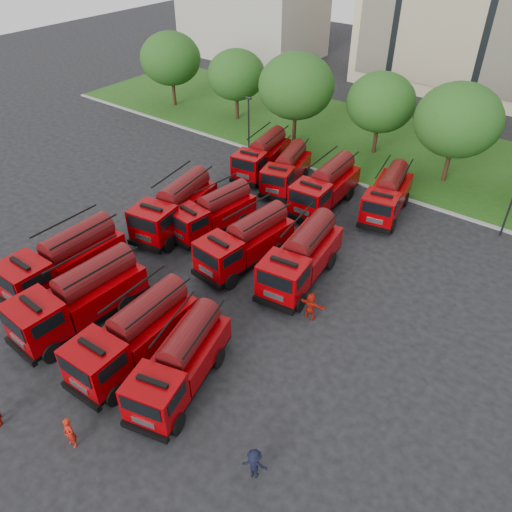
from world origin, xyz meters
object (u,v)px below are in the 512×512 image
Objects in this scene: fire_truck_2 at (134,334)px; firefighter_3 at (254,475)px; firefighter_4 at (98,283)px; fire_truck_9 at (287,169)px; firefighter_2 at (193,386)px; fire_truck_5 at (214,212)px; fire_truck_11 at (388,194)px; fire_truck_4 at (175,206)px; fire_truck_0 at (64,260)px; fire_truck_10 at (326,186)px; fire_truck_8 at (262,155)px; firefighter_0 at (74,444)px; fire_truck_7 at (302,256)px; fire_truck_3 at (180,362)px; fire_truck_6 at (246,241)px; fire_truck_1 at (80,297)px; firefighter_5 at (310,317)px.

firefighter_3 is (8.61, -1.54, -1.65)m from fire_truck_2.
firefighter_4 is at bearing -39.01° from firefighter_3.
firefighter_2 is (7.76, -19.39, -1.46)m from fire_truck_9.
fire_truck_5 is 12.65m from fire_truck_11.
fire_truck_11 is (10.88, 10.65, -0.15)m from fire_truck_4.
fire_truck_9 is at bearing 79.07° from fire_truck_0.
fire_truck_2 reaches higher than fire_truck_10.
fire_truck_4 reaches higher than fire_truck_8.
fire_truck_0 is 3.91× the size of firefighter_2.
fire_truck_0 is at bearing -115.51° from fire_truck_9.
firefighter_2 reaches higher than firefighter_0.
firefighter_0 reaches higher than firefighter_3.
fire_truck_7 is 11.91m from fire_truck_9.
fire_truck_6 is at bearing 95.87° from fire_truck_3.
fire_truck_7 is at bearing -108.00° from firefighter_4.
fire_truck_0 is 1.04× the size of fire_truck_6.
fire_truck_1 reaches higher than fire_truck_2.
fire_truck_3 is 8.16m from firefighter_5.
fire_truck_5 is 0.92× the size of fire_truck_10.
fire_truck_3 is at bearing -83.93° from fire_truck_9.
fire_truck_9 is (-3.71, 9.99, -0.15)m from fire_truck_6.
fire_truck_9 is 24.88m from firefighter_3.
fire_truck_8 is at bearing 164.18° from fire_truck_10.
fire_truck_8 reaches higher than firefighter_4.
fire_truck_4 is 1.10× the size of fire_truck_8.
fire_truck_8 is 4.17× the size of firefighter_0.
fire_truck_8 reaches higher than firefighter_2.
fire_truck_8 reaches higher than fire_truck_11.
fire_truck_5 is (-0.25, 11.23, -0.25)m from fire_truck_1.
firefighter_2 is (0.35, -10.08, -1.67)m from fire_truck_7.
fire_truck_5 is at bearing -69.25° from firefighter_4.
fire_truck_9 is at bearing -54.80° from firefighter_5.
fire_truck_10 is (6.74, 8.84, -0.05)m from fire_truck_4.
firefighter_4 is at bearing -96.68° from fire_truck_8.
firefighter_2 is at bearing -82.53° from fire_truck_9.
fire_truck_6 is 3.77m from fire_truck_7.
fire_truck_4 is (-9.97, 9.85, 0.16)m from fire_truck_3.
firefighter_3 is at bearing -69.48° from fire_truck_10.
fire_truck_4 is 19.45m from firefighter_3.
firefighter_5 is (13.31, 6.16, -1.72)m from fire_truck_0.
fire_truck_8 reaches higher than fire_truck_3.
fire_truck_10 is at bearing 66.34° from fire_truck_0.
fire_truck_1 is 12.76m from fire_truck_7.
fire_truck_4 is 1.06× the size of fire_truck_10.
fire_truck_11 is 4.11× the size of firefighter_4.
fire_truck_7 is at bearing 74.67° from fire_truck_3.
fire_truck_2 is 20.16m from fire_truck_9.
fire_truck_9 is at bearing 120.99° from fire_truck_7.
fire_truck_10 reaches higher than fire_truck_5.
fire_truck_1 is 13.18m from firefighter_3.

